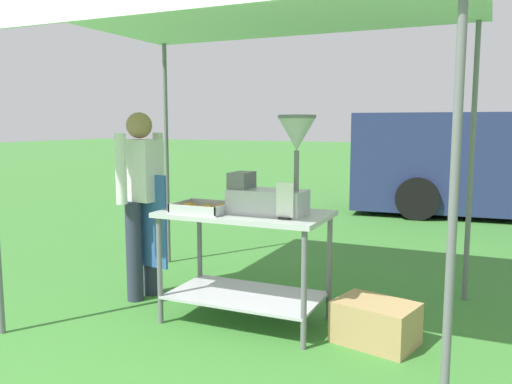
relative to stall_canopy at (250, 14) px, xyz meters
name	(u,v)px	position (x,y,z in m)	size (l,w,h in m)	color
ground_plane	(376,219)	(0.02, 4.76, -2.31)	(70.00, 70.00, 0.00)	#3D7F33
stall_canopy	(250,14)	(0.00, 0.00, 0.00)	(3.24, 2.37, 2.40)	slate
donut_cart	(245,243)	(0.00, -0.10, -1.70)	(1.25, 0.70, 0.86)	#B7B7BC
donut_tray	(204,209)	(-0.27, -0.24, -1.43)	(0.40, 0.34, 0.07)	#B7B7BC
donut_fryer	(275,177)	(0.26, -0.13, -1.18)	(0.63, 0.28, 0.72)	#B7B7BC
menu_sign	(285,204)	(0.39, -0.28, -1.35)	(0.13, 0.05, 0.26)	black
vendor	(142,195)	(-1.06, 0.05, -1.41)	(0.46, 0.54, 1.61)	#2D3347
supply_crate	(375,323)	(1.00, -0.10, -2.17)	(0.61, 0.50, 0.29)	tan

